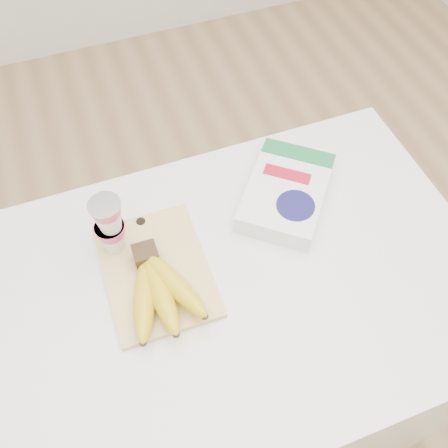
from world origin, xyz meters
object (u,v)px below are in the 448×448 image
Objects in this scene: bananas at (159,290)px; cereal_box at (286,192)px; table at (230,352)px; yogurt_stack at (110,225)px; cutting_board at (156,271)px.

bananas is 0.36m from cereal_box.
yogurt_stack reaches higher than table.
cereal_box is (0.19, 0.15, 0.42)m from table.
cutting_board is 1.90× the size of yogurt_stack.
bananas is 0.16m from yogurt_stack.
cutting_board is at bearing -53.15° from yogurt_stack.
cereal_box reaches higher than table.
bananas is at bearing -117.93° from cereal_box.
table is 0.43m from cutting_board.
table is 3.60× the size of cereal_box.
yogurt_stack is 0.50× the size of cereal_box.
cereal_box is (0.33, 0.14, -0.01)m from bananas.
yogurt_stack reaches higher than cutting_board.
yogurt_stack is (-0.06, 0.08, 0.09)m from cutting_board.
cereal_box is at bearing 39.31° from table.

